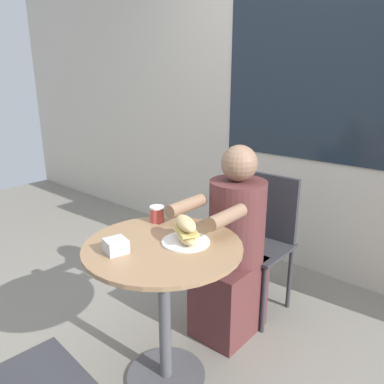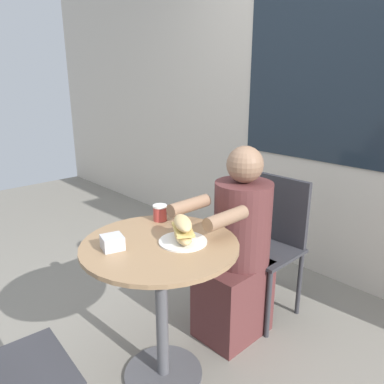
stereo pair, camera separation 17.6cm
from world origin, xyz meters
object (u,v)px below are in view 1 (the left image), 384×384
Objects in this scene: sandwich_on_plate at (186,232)px; drink_cup at (157,214)px; seated_diner at (232,255)px; cafe_table at (164,283)px; diner_chair at (264,231)px.

sandwich_on_plate reaches higher than drink_cup.
sandwich_on_plate is (0.05, -0.45, 0.30)m from seated_diner.
cafe_table is 8.76× the size of drink_cup.
seated_diner is at bearing 89.53° from diner_chair.
seated_diner is at bearing 57.06° from drink_cup.
sandwich_on_plate is at bearing 51.88° from cafe_table.
diner_chair is 3.93× the size of sandwich_on_plate.
seated_diner is (0.01, 0.53, -0.05)m from cafe_table.
diner_chair is at bearing 89.20° from cafe_table.
diner_chair is at bearing 93.76° from sandwich_on_plate.
diner_chair is at bearing 71.86° from drink_cup.
seated_diner is 0.55m from sandwich_on_plate.
sandwich_on_plate is 0.30m from drink_cup.
drink_cup is at bearing 56.33° from seated_diner.
cafe_table is 0.88m from diner_chair.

